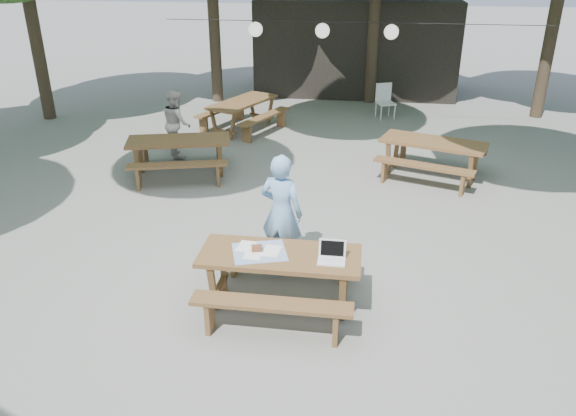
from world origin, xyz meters
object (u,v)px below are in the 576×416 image
(plastic_chair, at_px, (385,108))
(second_person, at_px, (177,123))
(picnic_table_nw, at_px, (180,156))
(main_picnic_table, at_px, (280,279))
(woman, at_px, (281,212))

(plastic_chair, bearing_deg, second_person, -162.77)
(picnic_table_nw, height_order, second_person, second_person)
(main_picnic_table, height_order, picnic_table_nw, same)
(main_picnic_table, height_order, woman, woman)
(woman, relative_size, plastic_chair, 1.88)
(woman, height_order, second_person, woman)
(second_person, height_order, plastic_chair, second_person)
(picnic_table_nw, height_order, woman, woman)
(main_picnic_table, distance_m, woman, 1.08)
(main_picnic_table, height_order, second_person, second_person)
(main_picnic_table, xyz_separation_m, woman, (-0.13, 0.97, 0.46))
(woman, relative_size, second_person, 1.16)
(picnic_table_nw, height_order, plastic_chair, plastic_chair)
(woman, distance_m, second_person, 5.28)
(main_picnic_table, bearing_deg, plastic_chair, 80.94)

